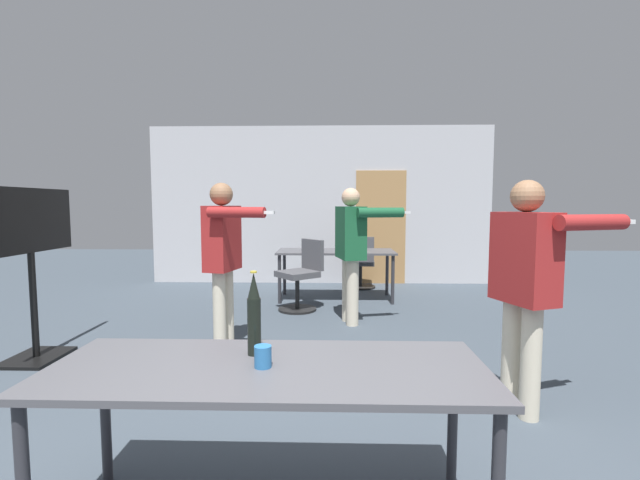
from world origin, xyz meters
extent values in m
cube|color=#BCBCC1|center=(0.00, 6.32, 1.42)|extent=(6.18, 0.10, 2.85)
cube|color=#AD7F4C|center=(1.10, 6.27, 1.02)|extent=(0.90, 0.02, 2.05)
cube|color=#4C4C51|center=(-0.06, 0.29, 0.73)|extent=(1.90, 0.70, 0.03)
cylinder|color=#2D2D33|center=(-0.95, 0.58, 0.36)|extent=(0.05, 0.05, 0.72)
cylinder|color=#2D2D33|center=(0.83, 0.58, 0.36)|extent=(0.05, 0.05, 0.72)
cube|color=#4C4C51|center=(0.28, 4.93, 0.73)|extent=(1.76, 0.76, 0.03)
cylinder|color=#2D2D33|center=(-0.54, 4.61, 0.36)|extent=(0.05, 0.05, 0.72)
cylinder|color=#2D2D33|center=(1.10, 4.61, 0.36)|extent=(0.05, 0.05, 0.72)
cylinder|color=#2D2D33|center=(-0.54, 5.26, 0.36)|extent=(0.05, 0.05, 0.72)
cylinder|color=#2D2D33|center=(1.10, 5.26, 0.36)|extent=(0.05, 0.05, 0.72)
cube|color=black|center=(-2.54, 2.31, 0.01)|extent=(0.44, 0.56, 0.03)
cylinder|color=black|center=(-2.54, 2.31, 0.52)|extent=(0.06, 0.06, 0.97)
cube|color=black|center=(-2.54, 2.31, 1.30)|extent=(0.04, 1.16, 0.59)
cube|color=#192342|center=(-2.56, 2.31, 1.30)|extent=(0.01, 1.07, 0.52)
cylinder|color=beige|center=(1.49, 1.48, 0.39)|extent=(0.13, 0.13, 0.78)
cylinder|color=beige|center=(1.55, 1.32, 0.39)|extent=(0.13, 0.13, 0.78)
cube|color=maroon|center=(1.52, 1.40, 1.08)|extent=(0.36, 0.48, 0.61)
sphere|color=#936B4C|center=(1.52, 1.40, 1.50)|extent=(0.22, 0.22, 0.22)
cylinder|color=maroon|center=(1.43, 1.65, 1.06)|extent=(0.10, 0.10, 0.53)
cylinder|color=maroon|center=(1.86, 1.24, 1.33)|extent=(0.53, 0.27, 0.10)
cube|color=white|center=(2.14, 1.34, 1.33)|extent=(0.13, 0.07, 0.03)
cylinder|color=beige|center=(-0.83, 2.70, 0.40)|extent=(0.12, 0.12, 0.80)
cylinder|color=beige|center=(-0.87, 2.53, 0.40)|extent=(0.12, 0.12, 0.80)
cube|color=maroon|center=(-0.85, 2.61, 1.11)|extent=(0.31, 0.44, 0.63)
sphere|color=#936B4C|center=(-0.85, 2.61, 1.54)|extent=(0.22, 0.22, 0.22)
cylinder|color=maroon|center=(-0.79, 2.86, 1.10)|extent=(0.10, 0.10, 0.54)
cylinder|color=maroon|center=(-0.64, 2.31, 1.37)|extent=(0.55, 0.22, 0.10)
cube|color=white|center=(-0.35, 2.24, 1.37)|extent=(0.12, 0.06, 0.03)
cylinder|color=beige|center=(0.42, 3.72, 0.40)|extent=(0.15, 0.15, 0.79)
cylinder|color=beige|center=(0.46, 3.52, 0.40)|extent=(0.15, 0.15, 0.79)
cube|color=#195633|center=(0.44, 3.62, 1.11)|extent=(0.37, 0.52, 0.62)
sphere|color=#DBAD89|center=(0.44, 3.62, 1.53)|extent=(0.22, 0.22, 0.22)
cylinder|color=#195633|center=(0.37, 3.91, 1.08)|extent=(0.11, 0.11, 0.54)
cylinder|color=#195633|center=(0.77, 3.40, 1.35)|extent=(0.55, 0.24, 0.11)
cube|color=white|center=(1.06, 3.47, 1.35)|extent=(0.13, 0.06, 0.03)
cylinder|color=black|center=(-0.25, 4.23, 0.01)|extent=(0.52, 0.52, 0.03)
cylinder|color=black|center=(-0.25, 4.23, 0.24)|extent=(0.06, 0.06, 0.43)
cube|color=#4C4C51|center=(-0.25, 4.23, 0.50)|extent=(0.65, 0.65, 0.08)
cube|color=#4C4C51|center=(-0.05, 4.39, 0.75)|extent=(0.33, 0.37, 0.42)
cylinder|color=black|center=(0.71, 5.85, 0.01)|extent=(0.52, 0.52, 0.03)
cylinder|color=black|center=(0.71, 5.85, 0.22)|extent=(0.06, 0.06, 0.37)
cube|color=#4C4C51|center=(0.71, 5.85, 0.44)|extent=(0.48, 0.48, 0.08)
cube|color=#4C4C51|center=(0.70, 5.59, 0.69)|extent=(0.44, 0.08, 0.42)
cylinder|color=black|center=(-0.14, 0.43, 0.88)|extent=(0.06, 0.06, 0.26)
cone|color=black|center=(-0.14, 0.43, 1.07)|extent=(0.06, 0.06, 0.12)
cylinder|color=gold|center=(-0.14, 0.43, 1.13)|extent=(0.03, 0.03, 0.01)
cylinder|color=#2866A3|center=(-0.07, 0.27, 0.79)|extent=(0.07, 0.07, 0.09)
camera|label=1|loc=(0.22, -1.50, 1.44)|focal=24.00mm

